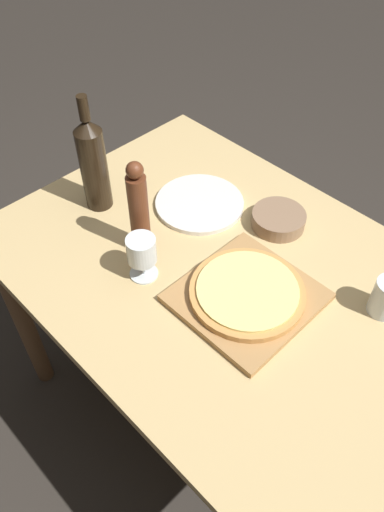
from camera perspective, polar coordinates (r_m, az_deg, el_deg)
ground_plane at (r=1.93m, az=3.44°, el=-17.43°), size 12.00×12.00×0.00m
dining_table at (r=1.36m, az=4.68°, el=-5.26°), size 0.87×1.30×0.77m
cutting_board at (r=1.23m, az=6.26°, el=-4.68°), size 0.32×0.30×0.02m
pizza at (r=1.21m, az=6.33°, el=-4.08°), size 0.28×0.28×0.02m
wine_bottle at (r=1.41m, az=-11.24°, el=10.37°), size 0.08×0.08×0.35m
pepper_mill at (r=1.26m, az=-6.10°, el=5.27°), size 0.05×0.05×0.28m
wine_glass at (r=1.23m, az=-5.78°, el=0.51°), size 0.07×0.07×0.12m
small_bowl at (r=1.41m, az=9.85°, el=4.15°), size 0.15×0.15×0.04m
dinner_plate at (r=1.47m, az=0.87°, el=6.04°), size 0.26×0.26×0.01m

